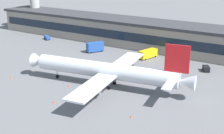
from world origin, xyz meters
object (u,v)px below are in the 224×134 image
object	(u,v)px
fuel_truck	(148,53)
follow_me_car	(47,37)
baggage_tug	(206,68)
traffic_cone_0	(131,116)
airliner	(108,71)
traffic_cone_1	(11,77)
traffic_cone_2	(54,102)
traffic_cone_3	(69,85)
catering_truck	(95,47)

from	to	relation	value
fuel_truck	follow_me_car	world-z (taller)	fuel_truck
baggage_tug	traffic_cone_0	distance (m)	44.40
traffic_cone_0	fuel_truck	bearing A→B (deg)	112.19
follow_me_car	traffic_cone_0	distance (m)	89.60
traffic_cone_0	airliner	bearing A→B (deg)	139.75
fuel_truck	baggage_tug	bearing A→B (deg)	-7.64
fuel_truck	traffic_cone_1	distance (m)	52.78
follow_me_car	baggage_tug	bearing A→B (deg)	-3.07
fuel_truck	baggage_tug	distance (m)	24.36
fuel_truck	traffic_cone_2	world-z (taller)	fuel_truck
airliner	traffic_cone_0	size ratio (longest dim) A/B	79.24
traffic_cone_2	traffic_cone_3	size ratio (longest dim) A/B	1.06
traffic_cone_2	traffic_cone_0	bearing A→B (deg)	10.95
catering_truck	fuel_truck	bearing A→B (deg)	10.82
baggage_tug	follow_me_car	world-z (taller)	same
catering_truck	baggage_tug	size ratio (longest dim) A/B	1.84
traffic_cone_0	traffic_cone_2	xyz separation A→B (m)	(-21.72, -4.20, 0.00)
fuel_truck	traffic_cone_3	distance (m)	40.81
follow_me_car	traffic_cone_2	world-z (taller)	follow_me_car
airliner	traffic_cone_2	bearing A→B (deg)	-107.22
fuel_truck	follow_me_car	xyz separation A→B (m)	(-56.06, 1.07, -0.79)
baggage_tug	traffic_cone_2	bearing A→B (deg)	-118.77
fuel_truck	traffic_cone_2	xyz separation A→B (m)	(-2.40, -51.57, -1.54)
airliner	traffic_cone_2	size ratio (longest dim) A/B	78.54
traffic_cone_0	traffic_cone_1	distance (m)	46.90
airliner	traffic_cone_0	xyz separation A→B (m)	(16.17, -13.69, -4.74)
traffic_cone_0	catering_truck	bearing A→B (deg)	134.59
traffic_cone_1	traffic_cone_0	bearing A→B (deg)	-2.87
traffic_cone_1	fuel_truck	bearing A→B (deg)	58.56
catering_truck	follow_me_car	xyz separation A→B (m)	(-33.02, 5.47, -1.20)
traffic_cone_3	traffic_cone_0	bearing A→B (deg)	-15.33
catering_truck	traffic_cone_2	bearing A→B (deg)	-66.38
follow_me_car	traffic_cone_0	size ratio (longest dim) A/B	7.11
traffic_cone_0	traffic_cone_2	distance (m)	22.13
fuel_truck	follow_me_car	distance (m)	56.07
traffic_cone_0	follow_me_car	bearing A→B (deg)	147.28
baggage_tug	traffic_cone_2	size ratio (longest dim) A/B	6.07
traffic_cone_0	traffic_cone_2	bearing A→B (deg)	-169.05
baggage_tug	traffic_cone_1	distance (m)	66.43
traffic_cone_0	baggage_tug	bearing A→B (deg)	83.78
baggage_tug	traffic_cone_0	size ratio (longest dim) A/B	6.13
traffic_cone_0	traffic_cone_1	bearing A→B (deg)	177.13
catering_truck	baggage_tug	bearing A→B (deg)	1.41
catering_truck	traffic_cone_2	xyz separation A→B (m)	(20.63, -47.16, -1.95)
traffic_cone_3	fuel_truck	bearing A→B (deg)	80.43
traffic_cone_1	traffic_cone_3	distance (m)	21.29
follow_me_car	traffic_cone_2	size ratio (longest dim) A/B	7.05
catering_truck	traffic_cone_3	distance (m)	39.38
traffic_cone_1	traffic_cone_2	world-z (taller)	traffic_cone_1
traffic_cone_2	airliner	bearing A→B (deg)	72.78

